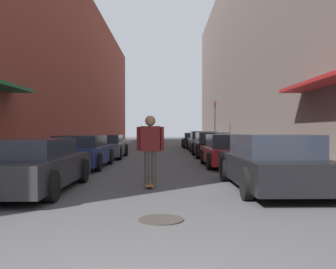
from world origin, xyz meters
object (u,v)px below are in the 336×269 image
parked_car_right_4 (195,140)px  parked_car_right_3 (203,142)px  parked_car_left_1 (82,152)px  parked_car_right_2 (211,145)px  parked_car_left_2 (106,146)px  manhole_cover (161,220)px  parked_car_right_1 (230,151)px  traffic_light (215,119)px  parked_car_left_0 (30,166)px  skateboarder (150,143)px  parked_car_right_0 (271,163)px

parked_car_right_4 → parked_car_right_3: bearing=-88.1°
parked_car_left_1 → parked_car_right_2: size_ratio=0.98×
parked_car_left_2 → manhole_cover: 13.62m
parked_car_right_3 → manhole_cover: parked_car_right_3 is taller
parked_car_right_1 → traffic_light: traffic_light is taller
parked_car_right_1 → traffic_light: (1.37, 14.92, 1.73)m
parked_car_left_0 → parked_car_right_3: parked_car_right_3 is taller
parked_car_left_2 → skateboarder: 10.24m
parked_car_left_1 → parked_car_right_4: 17.16m
parked_car_left_0 → manhole_cover: bearing=-42.5°
parked_car_left_0 → parked_car_right_3: 17.52m
parked_car_left_2 → parked_car_right_1: 7.26m
parked_car_left_2 → parked_car_right_1: size_ratio=1.14×
parked_car_right_1 → parked_car_right_2: 5.26m
parked_car_right_0 → traffic_light: bearing=86.2°
parked_car_left_0 → parked_car_left_2: 10.48m
parked_car_right_1 → skateboarder: skateboarder is taller
parked_car_right_1 → traffic_light: 15.08m
parked_car_right_4 → parked_car_left_0: bearing=-104.1°
parked_car_right_4 → traffic_light: traffic_light is taller
parked_car_left_1 → parked_car_left_2: bearing=89.3°
parked_car_left_2 → manhole_cover: (3.01, -13.27, -0.57)m
parked_car_right_0 → parked_car_right_3: bearing=90.0°
parked_car_left_2 → skateboarder: skateboarder is taller
parked_car_left_2 → traffic_light: 12.47m
skateboarder → parked_car_right_2: bearing=75.1°
parked_car_left_2 → parked_car_right_4: parked_car_right_4 is taller
parked_car_right_4 → parked_car_left_2: bearing=-115.9°
parked_car_right_2 → skateboarder: bearing=-104.9°
manhole_cover → parked_car_right_0: bearing=49.6°
parked_car_right_3 → traffic_light: (1.34, 4.11, 1.67)m
parked_car_right_0 → parked_car_right_4: bearing=90.4°
parked_car_left_1 → skateboarder: bearing=-59.9°
parked_car_right_1 → parked_car_right_4: bearing=90.5°
parked_car_right_2 → manhole_cover: bearing=-100.1°
parked_car_left_1 → traffic_light: 16.92m
parked_car_right_4 → skateboarder: (-2.72, -21.04, 0.49)m
parked_car_left_1 → parked_car_left_2: parked_car_left_1 is taller
parked_car_right_4 → manhole_cover: size_ratio=5.88×
parked_car_right_2 → parked_car_right_4: (-0.05, 10.61, -0.03)m
skateboarder → parked_car_left_0: bearing=-167.3°
parked_car_left_0 → parked_car_right_2: bearing=63.5°
parked_car_right_0 → traffic_light: 20.61m
parked_car_left_1 → parked_car_right_2: 7.91m
parked_car_right_0 → skateboarder: 2.93m
parked_car_left_0 → traffic_light: 21.91m
parked_car_right_1 → traffic_light: size_ratio=1.10×
parked_car_right_4 → parked_car_right_0: bearing=-89.6°
parked_car_left_1 → parked_car_right_0: bearing=-42.6°
parked_car_left_2 → skateboarder: bearing=-74.7°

